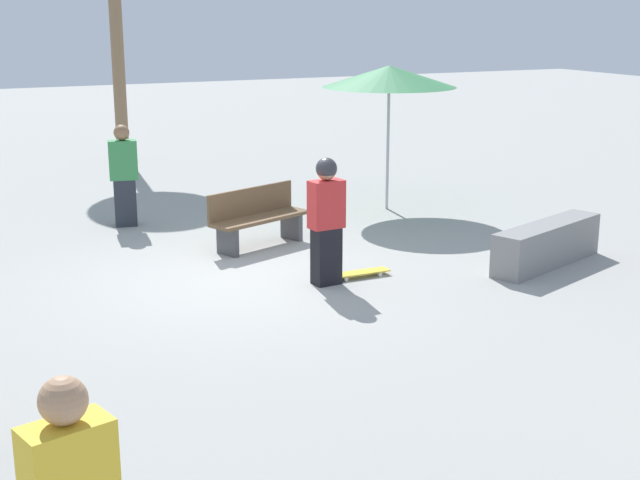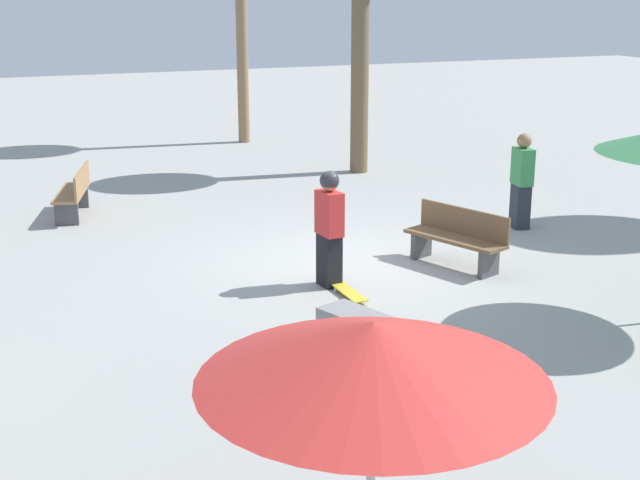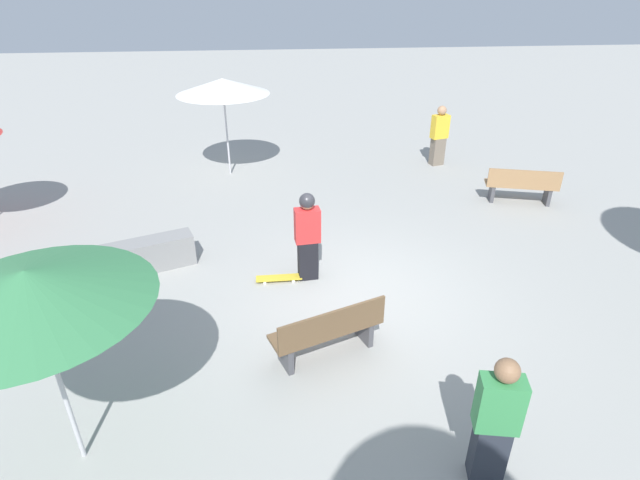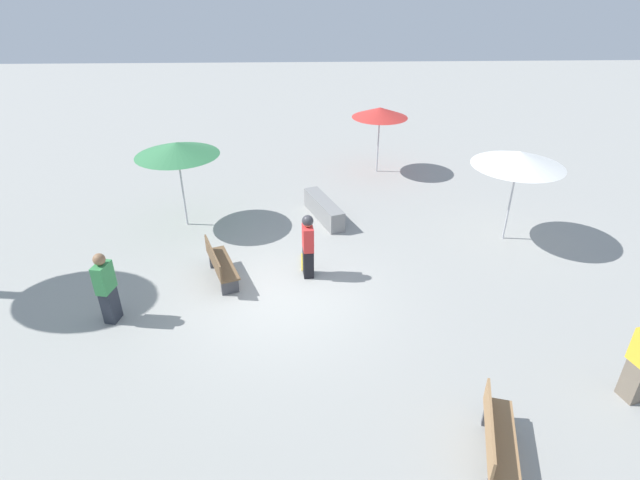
% 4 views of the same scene
% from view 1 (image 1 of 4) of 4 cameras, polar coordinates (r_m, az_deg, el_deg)
% --- Properties ---
extents(ground_plane, '(60.00, 60.00, 0.00)m').
position_cam_1_polar(ground_plane, '(11.47, -4.53, -2.48)').
color(ground_plane, '#9E9E99').
extents(skater_main, '(0.28, 0.45, 1.61)m').
position_cam_1_polar(skater_main, '(11.01, 0.41, 1.49)').
color(skater_main, black).
rests_on(skater_main, ground_plane).
extents(skateboard, '(0.21, 0.80, 0.07)m').
position_cam_1_polar(skateboard, '(11.50, 2.58, -2.11)').
color(skateboard, gold).
rests_on(skateboard, ground_plane).
extents(concrete_ledge, '(1.13, 2.09, 0.57)m').
position_cam_1_polar(concrete_ledge, '(12.35, 14.33, -0.27)').
color(concrete_ledge, gray).
rests_on(concrete_ledge, ground_plane).
extents(bench_near, '(0.98, 1.65, 0.85)m').
position_cam_1_polar(bench_near, '(12.91, -4.02, 1.44)').
color(bench_near, '#47474C').
rests_on(bench_near, ground_plane).
extents(shade_umbrella_green, '(2.25, 2.25, 2.44)m').
position_cam_1_polar(shade_umbrella_green, '(15.10, 4.45, 10.39)').
color(shade_umbrella_green, '#B7B7BC').
rests_on(shade_umbrella_green, ground_plane).
extents(bystander_far, '(0.33, 0.48, 1.61)m').
position_cam_1_polar(bystander_far, '(14.37, -12.44, 4.03)').
color(bystander_far, '#282D38').
rests_on(bystander_far, ground_plane).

